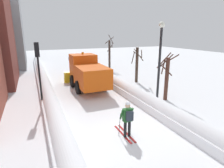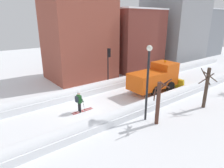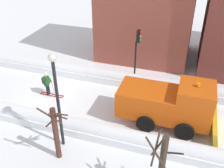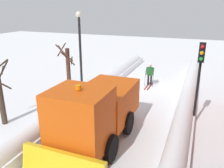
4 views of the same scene
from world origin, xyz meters
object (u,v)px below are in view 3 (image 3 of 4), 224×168
at_px(skier, 47,82).
at_px(street_lamp, 57,92).
at_px(traffic_light_pole, 137,47).
at_px(bare_tree_near, 56,132).
at_px(plow_truck, 169,103).
at_px(bare_tree_mid, 161,166).

height_order(skier, street_lamp, street_lamp).
xyz_separation_m(traffic_light_pole, bare_tree_near, (8.51, -2.04, -1.26)).
xyz_separation_m(plow_truck, traffic_light_pole, (-4.01, -2.95, 1.52)).
xyz_separation_m(street_lamp, bare_tree_mid, (1.54, 5.53, -1.63)).
distance_m(plow_truck, bare_tree_near, 6.73).
distance_m(traffic_light_pole, bare_tree_mid, 9.77).
bearing_deg(plow_truck, traffic_light_pole, -143.59).
relative_size(skier, bare_tree_near, 0.53).
distance_m(street_lamp, bare_tree_mid, 5.96).
bearing_deg(plow_truck, street_lamp, -55.48).
bearing_deg(bare_tree_near, skier, -144.96).
xyz_separation_m(plow_truck, skier, (-0.53, -8.52, -0.48)).
distance_m(street_lamp, bare_tree_near, 1.97).
relative_size(traffic_light_pole, street_lamp, 0.77).
height_order(plow_truck, skier, plow_truck).
xyz_separation_m(plow_truck, bare_tree_mid, (5.13, 0.30, 0.36)).
bearing_deg(plow_truck, bare_tree_near, -47.97).
xyz_separation_m(skier, traffic_light_pole, (-3.48, 5.56, 1.99)).
bearing_deg(plow_truck, skier, -93.53).
distance_m(plow_truck, bare_tree_mid, 5.15).
distance_m(plow_truck, skier, 8.54).
relative_size(plow_truck, street_lamp, 1.08).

